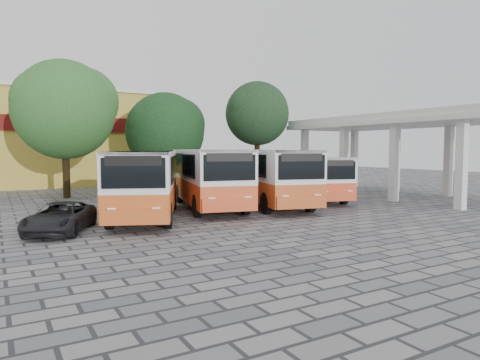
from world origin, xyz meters
TOP-DOWN VIEW (x-y plane):
  - ground at (0.00, 0.00)m, footprint 90.00×90.00m
  - terminal_shelter at (10.50, 4.00)m, footprint 6.80×15.80m
  - shophouse_block at (-11.00, 25.99)m, footprint 20.40×10.40m
  - bus_far_left at (-7.24, 3.16)m, footprint 5.72×9.16m
  - bus_centre_left at (-3.32, 4.58)m, footprint 4.64×9.22m
  - bus_centre_right at (0.00, 3.76)m, footprint 4.58×9.13m
  - bus_far_right at (3.83, 4.82)m, footprint 4.33×7.99m
  - tree_left at (-9.15, 13.63)m, footprint 6.67×6.36m
  - tree_middle at (-1.59, 15.78)m, footprint 6.36×6.06m
  - tree_right at (4.90, 12.73)m, footprint 5.26×5.01m
  - parked_car at (-11.14, 1.46)m, footprint 3.47×4.52m

SIDE VIEW (x-z plane):
  - ground at x=0.00m, z-range 0.00..0.00m
  - parked_car at x=-11.14m, z-range 0.00..1.14m
  - bus_far_right at x=3.83m, z-range 0.21..2.93m
  - bus_far_left at x=-7.24m, z-range 0.24..3.32m
  - bus_centre_right at x=0.00m, z-range 0.25..3.37m
  - bus_centre_left at x=-3.32m, z-range 0.25..3.41m
  - shophouse_block at x=-11.00m, z-range 0.01..8.31m
  - tree_middle at x=-1.59m, z-range 0.94..8.49m
  - terminal_shelter at x=10.50m, z-range 2.21..7.61m
  - tree_left at x=-9.15m, z-range 1.47..10.35m
  - tree_right at x=4.90m, z-range 1.89..10.36m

